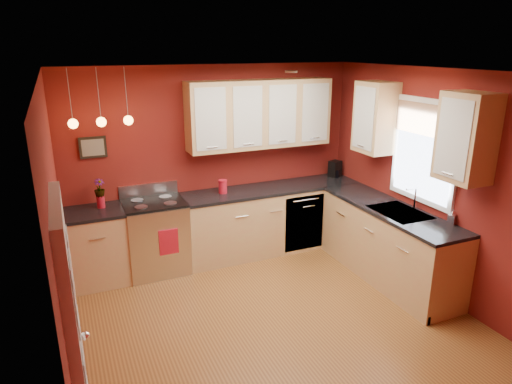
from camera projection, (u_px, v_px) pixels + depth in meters
name	position (u px, v px, depth m)	size (l,w,h in m)	color
floor	(282.00, 327.00, 4.81)	(4.20, 4.20, 0.00)	brown
ceiling	(287.00, 73.00, 4.01)	(4.00, 4.20, 0.02)	beige
wall_back	(215.00, 162.00, 6.24)	(4.00, 0.02, 2.60)	maroon
wall_front	(453.00, 330.00, 2.57)	(4.00, 0.02, 2.60)	maroon
wall_left	(61.00, 246.00, 3.65)	(0.02, 4.20, 2.60)	maroon
wall_right	(441.00, 187.00, 5.17)	(0.02, 4.20, 2.60)	maroon
base_cabinets_back_left	(97.00, 248.00, 5.61)	(0.70, 0.60, 0.90)	tan
base_cabinets_back_right	(272.00, 220.00, 6.52)	(2.54, 0.60, 0.90)	tan
base_cabinets_right	(388.00, 245.00, 5.71)	(0.60, 2.10, 0.90)	tan
counter_back_left	(93.00, 212.00, 5.47)	(0.70, 0.62, 0.04)	black
counter_back_right	(272.00, 189.00, 6.37)	(2.54, 0.62, 0.04)	black
counter_right	(391.00, 209.00, 5.56)	(0.62, 2.10, 0.04)	black
gas_range	(156.00, 236.00, 5.88)	(0.76, 0.64, 1.11)	silver
dishwasher_front	(304.00, 223.00, 6.40)	(0.60, 0.02, 0.80)	silver
sink	(399.00, 214.00, 5.43)	(0.50, 0.70, 0.33)	gray
window	(425.00, 148.00, 5.30)	(0.06, 1.02, 1.22)	white
door_left_wall	(78.00, 365.00, 2.70)	(0.12, 0.82, 2.05)	white
upper_cabinets_back	(260.00, 114.00, 6.11)	(2.00, 0.35, 0.90)	tan
upper_cabinets_right	(415.00, 126.00, 5.18)	(0.35, 1.95, 0.90)	tan
wall_picture	(93.00, 147.00, 5.52)	(0.32, 0.03, 0.26)	black
pendant_lights	(101.00, 121.00, 5.16)	(0.71, 0.11, 0.66)	gray
red_canister	(223.00, 186.00, 6.09)	(0.12, 0.12, 0.18)	#AF1223
red_vase	(101.00, 202.00, 5.55)	(0.09, 0.09, 0.15)	#AF1223
flowers	(99.00, 188.00, 5.50)	(0.13, 0.13, 0.23)	#AF1223
coffee_maker	(335.00, 169.00, 6.84)	(0.20, 0.20, 0.24)	black
soap_pump	(452.00, 217.00, 5.01)	(0.08, 0.08, 0.17)	white
dish_towel	(169.00, 242.00, 5.61)	(0.24, 0.02, 0.32)	#AF1223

